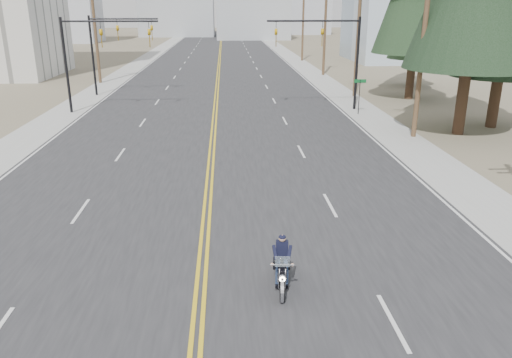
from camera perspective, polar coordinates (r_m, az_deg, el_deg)
The scene contains 18 objects.
road at distance 77.04m, azimuth -4.21°, elevation 13.29°, with size 20.00×200.00×0.01m, color #303033.
sidewalk_left at distance 78.02m, azimuth -12.91°, elevation 12.95°, with size 3.00×200.00×0.01m, color #A5A5A0.
sidewalk_right at distance 77.77m, azimuth 4.52°, elevation 13.34°, with size 3.00×200.00×0.01m, color #A5A5A0.
traffic_mast_left at distance 39.97m, azimuth -18.27°, elevation 14.21°, with size 7.10×0.26×7.00m.
traffic_mast_right at distance 39.60m, azimuth 8.67°, elevation 14.88°, with size 7.10×0.26×7.00m.
traffic_mast_far at distance 47.83m, azimuth -16.30°, elevation 14.97°, with size 6.10×0.26×7.00m.
street_sign at distance 38.44m, azimuth 11.75°, elevation 9.88°, with size 0.90×0.06×2.62m.
utility_pole_b at distance 31.91m, azimuth 18.62°, elevation 15.07°, with size 2.20×0.30×11.50m.
utility_pole_c at distance 46.20m, azimuth 11.61°, elevation 16.28°, with size 2.20×0.30×11.00m.
utility_pole_d at distance 60.81m, azimuth 7.92°, elevation 17.29°, with size 2.20×0.30×11.50m.
utility_pole_e at distance 77.56m, azimuth 5.40°, elevation 17.54°, with size 2.20×0.30×11.00m.
utility_pole_left at distance 56.30m, azimuth -17.90°, elevation 15.95°, with size 2.20×0.30×10.50m.
haze_bldg_b at distance 131.85m, azimuth -0.41°, elevation 18.76°, with size 18.00×14.00×14.00m, color #ADB2B7.
haze_bldg_c at distance 123.06m, azimuth 15.95°, elevation 18.99°, with size 16.00×12.00×18.00m, color #B7BCC6.
haze_bldg_e at distance 158.52m, azimuth 5.55°, elevation 18.36°, with size 14.00×14.00×12.00m, color #B7BCC6.
haze_bldg_f at distance 145.80m, azimuth -25.14°, elevation 17.49°, with size 12.00×12.00×16.00m, color #ADB2B7.
motorcyclist at distance 14.40m, azimuth 2.99°, elevation -9.62°, with size 0.84×1.97×1.54m, color black, non-canonical shape.
conifer_far at distance 54.01m, azimuth 18.03°, elevation 18.46°, with size 5.16×5.16×13.83m.
Camera 1 is at (0.83, -6.66, 7.67)m, focal length 35.00 mm.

